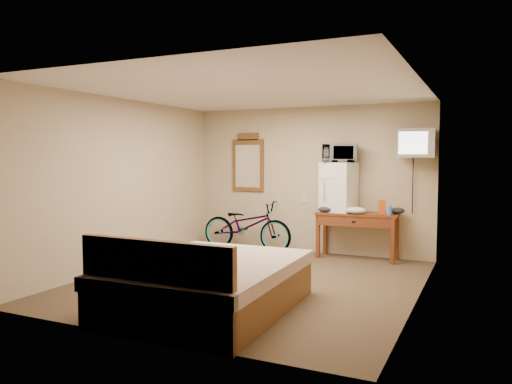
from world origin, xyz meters
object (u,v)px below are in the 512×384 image
Objects in this scene: crt_television at (415,143)px; wall_mirror at (248,163)px; desk at (357,221)px; mini_fridge at (339,187)px; bed at (206,284)px; blue_cup at (389,210)px; bicycle at (247,225)px; microwave at (339,153)px.

wall_mirror is at bearing 175.11° from crt_television.
desk is 1.25× the size of wall_mirror.
crt_television is (1.19, -0.03, 0.70)m from mini_fridge.
mini_fridge is 0.36× the size of bed.
bicycle is at bearing 179.49° from blue_cup.
bicycle is at bearing 108.93° from bed.
mini_fridge is 0.48× the size of bicycle.
microwave is 0.32× the size of bicycle.
microwave is at bearing -7.09° from wall_mirror.
wall_mirror reaches higher than desk.
blue_cup is (0.52, -0.07, 0.20)m from desk.
mini_fridge reaches higher than blue_cup.
microwave reaches higher than desk.
crt_television reaches higher than bed.
mini_fridge is at bearing 81.96° from bed.
mini_fridge is 1.47× the size of microwave.
crt_television is at bearing -4.89° from wall_mirror.
wall_mirror is at bearing 172.91° from mini_fridge.
desk is 9.43× the size of blue_cup.
desk is 1.63× the size of mini_fridge.
mini_fridge is 1.24× the size of crt_television.
wall_mirror is 1.15m from bicycle.
mini_fridge is 0.55m from microwave.
microwave is 0.24× the size of bed.
microwave reaches higher than blue_cup.
bicycle is at bearing -178.46° from desk.
mini_fridge reaches higher than bed.
mini_fridge is 0.77× the size of wall_mirror.
bicycle is 0.75× the size of bed.
microwave is 3.94× the size of blue_cup.
blue_cup is 0.06× the size of bed.
wall_mirror is 4.05m from bed.
bed is (-0.80, -3.37, -0.33)m from desk.
blue_cup is at bearing -8.64° from mini_fridge.
bicycle is at bearing -68.02° from wall_mirror.
wall_mirror reaches higher than bicycle.
blue_cup is at bearing 68.13° from bed.
blue_cup is at bearing -164.96° from crt_television.
microwave reaches higher than bicycle.
mini_fridge is 3.56m from bed.
microwave is (-0.32, 0.05, 1.08)m from desk.
wall_mirror is at bearing 172.54° from desk.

